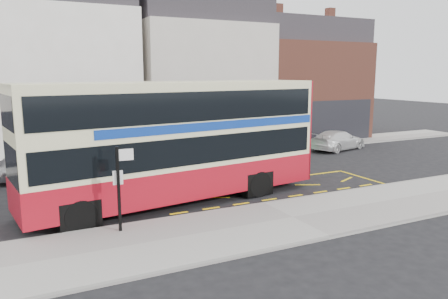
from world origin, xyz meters
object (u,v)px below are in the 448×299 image
car_silver (35,164)px  car_grey (199,150)px  bus_stop_post (120,180)px  car_white (338,140)px  double_decker_bus (178,140)px  street_tree_right (268,96)px

car_silver → car_grey: 9.12m
bus_stop_post → car_grey: bus_stop_post is taller
bus_stop_post → car_white: bus_stop_post is taller
car_silver → car_white: 19.15m
bus_stop_post → car_grey: size_ratio=0.72×
double_decker_bus → car_grey: bearing=53.7°
double_decker_bus → street_tree_right: size_ratio=2.39×
car_silver → street_tree_right: bearing=-89.7°
car_silver → street_tree_right: (15.83, 3.74, 2.83)m
car_grey → street_tree_right: bearing=-54.0°
car_silver → street_tree_right: size_ratio=0.82×
bus_stop_post → car_silver: size_ratio=0.65×
double_decker_bus → car_white: 15.73m
car_silver → street_tree_right: street_tree_right is taller
car_grey → street_tree_right: street_tree_right is taller
double_decker_bus → street_tree_right: bearing=36.6°
double_decker_bus → bus_stop_post: double_decker_bus is taller
double_decker_bus → bus_stop_post: size_ratio=4.49×
street_tree_right → car_silver: bearing=-166.7°
street_tree_right → car_white: bearing=-49.5°
bus_stop_post → car_silver: bearing=105.3°
bus_stop_post → car_silver: bus_stop_post is taller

